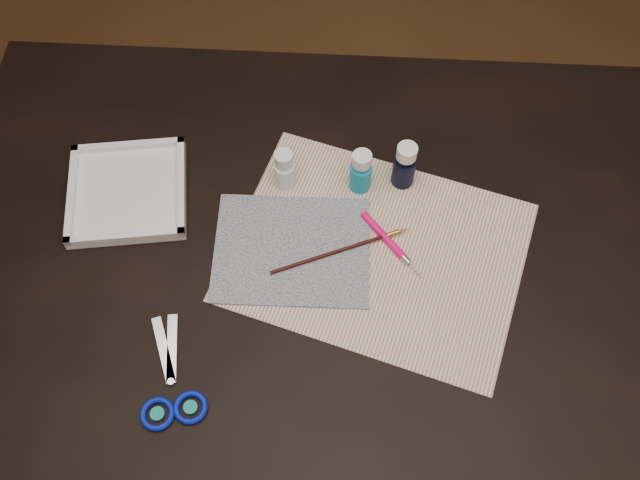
# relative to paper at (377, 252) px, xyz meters

# --- Properties ---
(ground) EXTENTS (3.50, 3.50, 0.02)m
(ground) POSITION_rel_paper_xyz_m (-0.10, -0.01, -0.76)
(ground) COLOR #422614
(ground) RESTS_ON ground
(table) EXTENTS (1.30, 0.90, 0.75)m
(table) POSITION_rel_paper_xyz_m (-0.10, -0.01, -0.38)
(table) COLOR black
(table) RESTS_ON ground
(paper) EXTENTS (0.56, 0.48, 0.00)m
(paper) POSITION_rel_paper_xyz_m (0.00, 0.00, 0.00)
(paper) COLOR silver
(paper) RESTS_ON table
(canvas) EXTENTS (0.26, 0.21, 0.00)m
(canvas) POSITION_rel_paper_xyz_m (-0.14, -0.01, 0.00)
(canvas) COLOR black
(canvas) RESTS_ON paper
(paint_bottle_white) EXTENTS (0.04, 0.04, 0.09)m
(paint_bottle_white) POSITION_rel_paper_xyz_m (-0.16, 0.13, 0.04)
(paint_bottle_white) COLOR white
(paint_bottle_white) RESTS_ON table
(paint_bottle_cyan) EXTENTS (0.04, 0.04, 0.09)m
(paint_bottle_cyan) POSITION_rel_paper_xyz_m (-0.03, 0.13, 0.05)
(paint_bottle_cyan) COLOR #118AB5
(paint_bottle_cyan) RESTS_ON table
(paint_bottle_navy) EXTENTS (0.05, 0.05, 0.10)m
(paint_bottle_navy) POSITION_rel_paper_xyz_m (0.04, 0.15, 0.05)
(paint_bottle_navy) COLOR black
(paint_bottle_navy) RESTS_ON table
(paintbrush) EXTENTS (0.23, 0.10, 0.01)m
(paintbrush) POSITION_rel_paper_xyz_m (-0.06, -0.00, 0.01)
(paintbrush) COLOR black
(paintbrush) RESTS_ON canvas
(craft_knife) EXTENTS (0.11, 0.13, 0.01)m
(craft_knife) POSITION_rel_paper_xyz_m (0.03, 0.01, 0.01)
(craft_knife) COLOR #F70864
(craft_knife) RESTS_ON paper
(scissors) EXTENTS (0.17, 0.23, 0.01)m
(scissors) POSITION_rel_paper_xyz_m (-0.32, -0.23, 0.00)
(scissors) COLOR silver
(scissors) RESTS_ON table
(palette_tray) EXTENTS (0.23, 0.23, 0.02)m
(palette_tray) POSITION_rel_paper_xyz_m (-0.44, 0.09, 0.01)
(palette_tray) COLOR white
(palette_tray) RESTS_ON table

